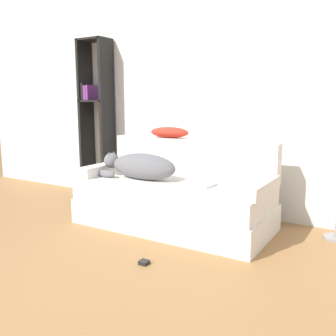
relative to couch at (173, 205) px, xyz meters
name	(u,v)px	position (x,y,z in m)	size (l,w,h in m)	color
wall_back	(200,87)	(-0.08, 0.72, 1.13)	(7.01, 0.06, 2.70)	white
couch	(173,205)	(0.00, 0.00, 0.00)	(1.85, 0.87, 0.44)	silver
couch_backrest	(191,157)	(0.00, 0.37, 0.41)	(1.81, 0.15, 0.38)	silver
couch_arm_left	(104,169)	(-0.85, -0.01, 0.28)	(0.15, 0.68, 0.10)	silver
couch_arm_right	(260,187)	(0.85, -0.01, 0.28)	(0.15, 0.68, 0.10)	silver
dog	(140,166)	(-0.35, -0.05, 0.35)	(0.84, 0.29, 0.26)	slate
laptop	(196,184)	(0.26, -0.01, 0.23)	(0.33, 0.23, 0.02)	#B7B7BC
throw_pillow	(169,132)	(-0.27, 0.38, 0.66)	(0.45, 0.20, 0.11)	red
bookshelf	(96,113)	(-1.43, 0.54, 0.84)	(0.38, 0.26, 1.94)	black
power_adapter	(144,262)	(0.26, -0.87, -0.20)	(0.07, 0.07, 0.03)	black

